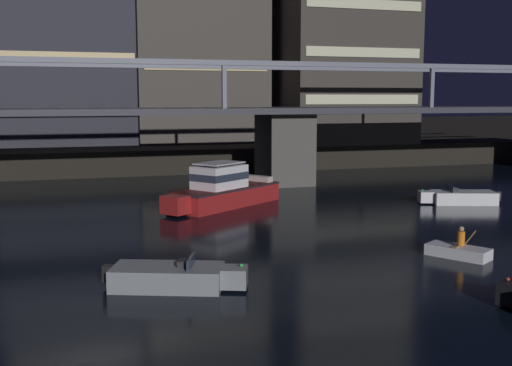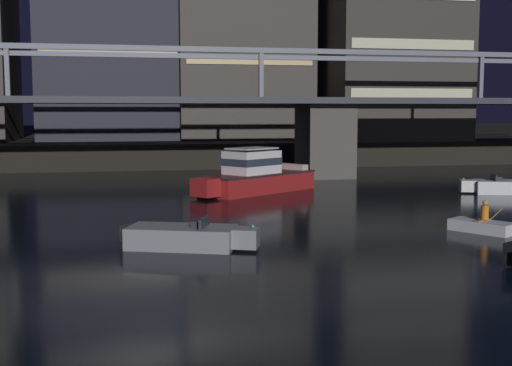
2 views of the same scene
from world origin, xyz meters
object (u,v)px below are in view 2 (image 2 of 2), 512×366
Objects in this scene: cabin_cruiser_near_left at (255,176)px; river_bridge at (138,122)px; dinghy_with_paddler at (482,226)px; speedboat_mid_center at (188,237)px; speedboat_mid_left at (504,187)px; tower_east_low at (386,26)px.

river_bridge is at bearing 127.87° from cabin_cruiser_near_left.
river_bridge is 32.21× the size of dinghy_with_paddler.
cabin_cruiser_near_left is at bearing 113.22° from dinghy_with_paddler.
speedboat_mid_center is at bearing -87.82° from river_bridge.
speedboat_mid_left is 1.84× the size of dinghy_with_paddler.
speedboat_mid_center is (-20.67, -12.51, 0.00)m from speedboat_mid_left.
speedboat_mid_left is 24.16m from speedboat_mid_center.
tower_east_low reaches higher than cabin_cruiser_near_left.
cabin_cruiser_near_left reaches higher than speedboat_mid_center.
cabin_cruiser_near_left reaches higher than speedboat_mid_left.
tower_east_low is 47.64m from speedboat_mid_center.
cabin_cruiser_near_left is 1.67× the size of speedboat_mid_left.
speedboat_mid_left and speedboat_mid_center have the same top height.
tower_east_low is at bearing 52.23° from cabin_cruiser_near_left.
cabin_cruiser_near_left is 1.69× the size of speedboat_mid_center.
river_bridge reaches higher than dinghy_with_paddler.
cabin_cruiser_near_left is 15.28m from speedboat_mid_left.
dinghy_with_paddler is (12.36, 0.77, -0.14)m from speedboat_mid_center.
river_bridge is 17.47× the size of speedboat_mid_left.
river_bridge is at bearing 119.05° from dinghy_with_paddler.
river_bridge reaches higher than speedboat_mid_center.
tower_east_low is 2.63× the size of cabin_cruiser_near_left.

